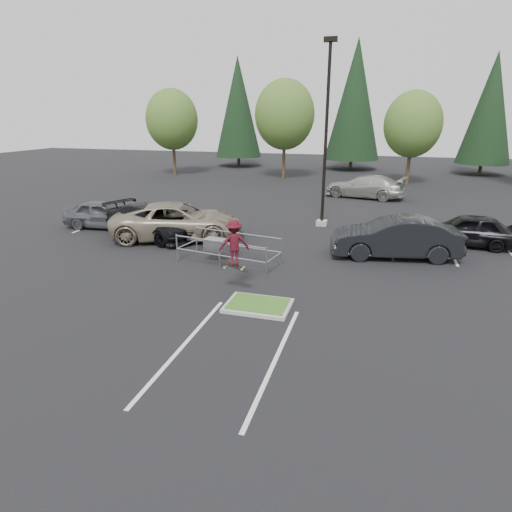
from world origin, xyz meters
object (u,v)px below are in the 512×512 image
(car_r_charc, at_px, (395,237))
(conif_b, at_px, (355,100))
(decid_c, at_px, (413,126))
(car_r_black, at_px, (467,230))
(cart_corral, at_px, (218,245))
(car_l_grey, at_px, (105,214))
(decid_b, at_px, (285,117))
(light_pole, at_px, (325,147))
(car_far_silver, at_px, (365,186))
(car_l_tan, at_px, (176,221))
(decid_a, at_px, (172,121))
(skateboarder, at_px, (234,243))
(conif_a, at_px, (238,108))
(conif_c, at_px, (490,109))
(car_l_black, at_px, (150,221))

(car_r_charc, bearing_deg, conif_b, 177.71)
(decid_c, bearing_deg, car_r_black, -84.23)
(cart_corral, bearing_deg, car_l_grey, 165.58)
(cart_corral, relative_size, car_r_black, 0.98)
(decid_b, bearing_deg, conif_b, 58.91)
(light_pole, height_order, car_far_silver, light_pole)
(car_l_tan, distance_m, car_far_silver, 17.51)
(decid_a, bearing_deg, cart_corral, -59.94)
(skateboarder, distance_m, car_far_silver, 21.35)
(car_l_grey, relative_size, car_r_black, 0.99)
(light_pole, relative_size, conif_a, 0.78)
(decid_b, bearing_deg, car_r_black, -55.77)
(car_l_grey, bearing_deg, car_l_tan, -105.41)
(car_l_grey, bearing_deg, decid_c, -43.13)
(car_r_charc, bearing_deg, decid_a, -145.60)
(car_far_silver, bearing_deg, conif_a, -125.39)
(decid_c, height_order, cart_corral, decid_c)
(decid_b, xyz_separation_m, car_l_grey, (-5.49, -22.57, -5.25))
(decid_a, xyz_separation_m, car_r_black, (26.01, -20.09, -4.78))
(car_l_tan, bearing_deg, cart_corral, -148.08)
(conif_c, relative_size, car_far_silver, 2.05)
(cart_corral, bearing_deg, skateboarder, -49.73)
(conif_b, xyz_separation_m, car_l_grey, (-11.50, -32.53, -7.05))
(car_r_black, bearing_deg, decid_a, -123.44)
(car_r_black, bearing_deg, cart_corral, -57.73)
(conif_a, height_order, car_r_charc, conif_a)
(decid_c, height_order, car_l_black, decid_c)
(conif_a, bearing_deg, car_r_black, -53.80)
(cart_corral, xyz_separation_m, car_r_charc, (7.50, 2.91, 0.15))
(decid_b, height_order, decid_c, decid_b)
(decid_b, bearing_deg, cart_corral, -83.50)
(decid_c, height_order, conif_c, conif_c)
(car_l_black, bearing_deg, decid_c, -10.25)
(car_l_tan, height_order, car_l_grey, car_l_tan)
(conif_b, relative_size, car_far_silver, 2.37)
(car_l_black, bearing_deg, light_pole, -38.29)
(conif_a, height_order, car_far_silver, conif_a)
(decid_c, xyz_separation_m, car_r_black, (2.01, -19.89, -4.45))
(cart_corral, bearing_deg, car_r_charc, 31.32)
(decid_a, bearing_deg, car_r_charc, -45.66)
(conif_b, bearing_deg, decid_c, -60.68)
(light_pole, bearing_deg, conif_b, 91.01)
(decid_a, distance_m, conif_c, 33.40)
(decid_b, relative_size, car_l_black, 1.63)
(skateboarder, relative_size, car_l_black, 0.32)
(conif_a, bearing_deg, car_l_black, -79.70)
(decid_a, relative_size, car_far_silver, 1.46)
(conif_b, bearing_deg, cart_corral, -94.70)
(decid_b, bearing_deg, car_far_silver, -44.95)
(skateboarder, relative_size, car_far_silver, 0.31)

